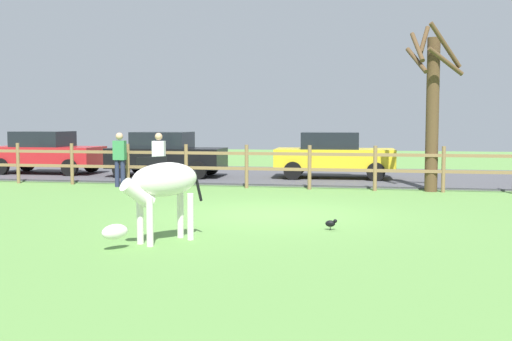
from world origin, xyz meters
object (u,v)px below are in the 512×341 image
parked_car_black (166,154)px  visitor_left_of_tree (120,157)px  parked_car_red (46,152)px  visitor_right_of_tree (159,158)px  bare_tree (432,106)px  zebra (161,186)px  crow_on_grass (331,223)px  parked_car_yellow (333,155)px

parked_car_black → visitor_left_of_tree: size_ratio=2.46×
parked_car_red → visitor_right_of_tree: size_ratio=2.44×
bare_tree → parked_car_black: bare_tree is taller
zebra → crow_on_grass: bearing=33.1°
crow_on_grass → parked_car_red: bearing=139.1°
parked_car_yellow → parked_car_red: size_ratio=1.02×
parked_car_yellow → crow_on_grass: bearing=-85.9°
zebra → visitor_right_of_tree: (-2.95, 7.92, -0.02)m
bare_tree → visitor_left_of_tree: size_ratio=2.85×
visitor_left_of_tree → bare_tree: bearing=3.5°
crow_on_grass → visitor_left_of_tree: bearing=137.5°
bare_tree → crow_on_grass: bare_tree is taller
parked_car_yellow → visitor_left_of_tree: size_ratio=2.49×
crow_on_grass → zebra: bearing=-146.9°
crow_on_grass → parked_car_black: (-6.52, 9.46, 0.72)m
zebra → parked_car_black: parked_car_black is taller
parked_car_yellow → parked_car_black: same height
parked_car_black → parked_car_red: 4.80m
bare_tree → visitor_left_of_tree: 9.24m
parked_car_black → visitor_right_of_tree: bearing=-73.8°
parked_car_red → parked_car_black: bearing=-4.1°
crow_on_grass → parked_car_red: parked_car_red is taller
crow_on_grass → parked_car_black: parked_car_black is taller
bare_tree → visitor_left_of_tree: (-9.10, -0.55, -1.51)m
crow_on_grass → visitor_right_of_tree: (-5.58, 6.21, 0.78)m
crow_on_grass → visitor_left_of_tree: (-6.85, 6.28, 0.78)m
zebra → parked_car_yellow: bearing=80.7°
zebra → parked_car_yellow: parked_car_yellow is taller
zebra → parked_car_red: parked_car_red is taller
zebra → parked_car_red: (-8.68, 11.51, -0.08)m
parked_car_red → zebra: bearing=-53.0°
bare_tree → parked_car_black: size_ratio=1.16×
crow_on_grass → parked_car_yellow: size_ratio=0.05×
visitor_right_of_tree → visitor_left_of_tree: bearing=176.5°
bare_tree → visitor_left_of_tree: bearing=-176.5°
visitor_right_of_tree → parked_car_red: bearing=147.9°
visitor_left_of_tree → visitor_right_of_tree: 1.27m
crow_on_grass → visitor_left_of_tree: size_ratio=0.13×
visitor_left_of_tree → visitor_right_of_tree: bearing=-3.5°
bare_tree → crow_on_grass: size_ratio=21.74×
visitor_right_of_tree → parked_car_black: bearing=106.2°
parked_car_yellow → visitor_right_of_tree: bearing=-142.0°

